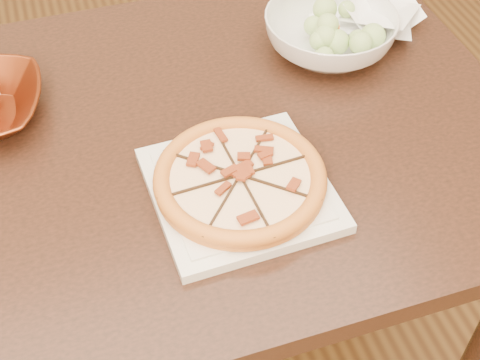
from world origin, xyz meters
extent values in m
cube|color=#351B12|center=(-0.04, 0.14, 0.73)|extent=(1.31, 0.84, 0.04)
cylinder|color=#351B12|center=(0.54, 0.48, 0.35)|extent=(0.07, 0.07, 0.71)
cube|color=silver|center=(0.09, -0.02, 0.76)|extent=(0.27, 0.27, 0.02)
cube|color=silver|center=(0.09, -0.02, 0.77)|extent=(0.23, 0.23, 0.00)
cylinder|color=#BF792A|center=(0.09, -0.02, 0.78)|extent=(0.26, 0.26, 0.01)
torus|color=#BF792A|center=(0.09, -0.02, 0.79)|extent=(0.26, 0.26, 0.03)
cylinder|color=beige|center=(0.09, -0.02, 0.79)|extent=(0.21, 0.21, 0.01)
cube|color=black|center=(0.09, -0.02, 0.79)|extent=(0.02, 0.26, 0.01)
cube|color=black|center=(0.09, -0.02, 0.79)|extent=(0.19, 0.17, 0.01)
cube|color=black|center=(0.09, -0.02, 0.79)|extent=(0.26, 0.02, 0.01)
cube|color=black|center=(0.09, -0.02, 0.79)|extent=(0.17, 0.19, 0.01)
cube|color=#A03914|center=(0.11, -0.01, 0.79)|extent=(0.02, 0.02, 0.00)
cube|color=#A03914|center=(0.13, 0.00, 0.79)|extent=(0.03, 0.02, 0.00)
cube|color=#A03914|center=(0.14, 0.02, 0.79)|extent=(0.03, 0.02, 0.00)
cube|color=#A03914|center=(0.11, 0.00, 0.79)|extent=(0.03, 0.03, 0.00)
cube|color=#A03914|center=(0.11, 0.03, 0.79)|extent=(0.02, 0.03, 0.00)
cube|color=#A03914|center=(0.10, 0.06, 0.79)|extent=(0.02, 0.03, 0.00)
cube|color=#A03914|center=(0.09, 0.02, 0.79)|extent=(0.02, 0.02, 0.00)
cube|color=#A03914|center=(0.07, 0.04, 0.79)|extent=(0.02, 0.03, 0.00)
cube|color=#A03914|center=(0.04, 0.05, 0.79)|extent=(0.02, 0.03, 0.00)
cube|color=#A03914|center=(0.06, 0.01, 0.79)|extent=(0.03, 0.03, 0.00)
cube|color=#A03914|center=(0.03, 0.01, 0.79)|extent=(0.03, 0.02, 0.00)
cube|color=#A03914|center=(0.07, -0.01, 0.79)|extent=(0.03, 0.02, 0.00)
cube|color=#A03914|center=(0.04, -0.02, 0.79)|extent=(0.02, 0.02, 0.00)
cube|color=#A03914|center=(0.02, -0.04, 0.79)|extent=(0.03, 0.02, 0.00)
cube|color=#A03914|center=(0.06, -0.03, 0.79)|extent=(0.03, 0.02, 0.00)
cube|color=#A03914|center=(0.05, -0.06, 0.79)|extent=(0.03, 0.03, 0.00)
cube|color=#A03914|center=(0.05, -0.09, 0.79)|extent=(0.02, 0.03, 0.00)
cube|color=#A03914|center=(0.08, -0.05, 0.79)|extent=(0.02, 0.03, 0.00)
cube|color=#A03914|center=(0.09, -0.08, 0.79)|extent=(0.02, 0.02, 0.00)
cube|color=#A03914|center=(0.09, -0.03, 0.79)|extent=(0.02, 0.03, 0.00)
cube|color=#A03914|center=(0.11, -0.05, 0.79)|extent=(0.02, 0.03, 0.00)
cube|color=#A03914|center=(0.14, -0.06, 0.79)|extent=(0.03, 0.03, 0.00)
cube|color=#A03914|center=(0.11, -0.03, 0.79)|extent=(0.03, 0.02, 0.00)
cube|color=#A03914|center=(0.14, -0.03, 0.79)|extent=(0.03, 0.02, 0.00)
imported|color=white|center=(0.36, 0.28, 0.79)|extent=(0.30, 0.30, 0.08)
sphere|color=#A3C07E|center=(0.36, 0.28, 0.84)|extent=(0.04, 0.04, 0.04)
sphere|color=#A3C07E|center=(0.38, 0.29, 0.84)|extent=(0.04, 0.04, 0.04)
sphere|color=#A3C07E|center=(0.36, 0.29, 0.84)|extent=(0.04, 0.04, 0.04)
sphere|color=#A3C07E|center=(0.36, 0.28, 0.84)|extent=(0.04, 0.04, 0.04)
sphere|color=#A3C07E|center=(0.34, 0.30, 0.84)|extent=(0.04, 0.04, 0.04)
sphere|color=#A3C07E|center=(0.31, 0.29, 0.84)|extent=(0.04, 0.04, 0.04)
sphere|color=#A3C07E|center=(0.35, 0.28, 0.84)|extent=(0.04, 0.04, 0.04)
sphere|color=#A3C07E|center=(0.33, 0.26, 0.84)|extent=(0.04, 0.04, 0.04)
sphere|color=#A3C07E|center=(0.36, 0.28, 0.84)|extent=(0.04, 0.04, 0.04)
sphere|color=#A3C07E|center=(0.36, 0.25, 0.84)|extent=(0.04, 0.04, 0.04)
sphere|color=#A3C07E|center=(0.38, 0.23, 0.84)|extent=(0.04, 0.04, 0.04)
sphere|color=#A3C07E|center=(0.37, 0.27, 0.84)|extent=(0.04, 0.04, 0.04)
sphere|color=#A3C07E|center=(0.40, 0.26, 0.84)|extent=(0.04, 0.04, 0.04)
cube|color=orange|center=(0.39, 0.31, 0.84)|extent=(0.02, 0.02, 0.01)
cube|color=orange|center=(0.33, 0.26, 0.84)|extent=(0.02, 0.02, 0.01)
camera|label=1|loc=(-0.12, -0.66, 1.51)|focal=50.00mm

